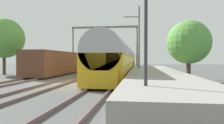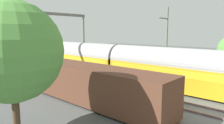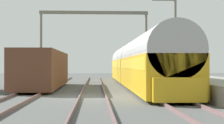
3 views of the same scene
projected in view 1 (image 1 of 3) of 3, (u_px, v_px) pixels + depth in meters
ground at (66, 82)px, 17.99m from camera, size 120.00×120.00×0.00m
track_far_west at (24, 80)px, 18.51m from camera, size 1.52×60.00×0.16m
track_west at (66, 81)px, 17.99m from camera, size 1.52×60.00×0.16m
track_east at (110, 81)px, 17.48m from camera, size 1.52×60.00×0.16m
platform at (154, 76)px, 18.95m from camera, size 4.40×28.00×0.90m
passenger_train at (122, 59)px, 28.95m from camera, size 2.93×32.85×3.82m
freight_car at (57, 63)px, 25.96m from camera, size 2.80×13.00×2.70m
person_crossing at (133, 65)px, 33.97m from camera, size 0.45×0.34×1.73m
railway_signal_near at (146, 21)px, 8.29m from camera, size 0.36×0.30×5.47m
railway_signal_far at (137, 54)px, 46.22m from camera, size 0.36×0.30×4.83m
catenary_gantry at (104, 39)px, 37.57m from camera, size 12.15×0.28×7.86m
catenary_pole_east_mid at (139, 40)px, 23.81m from camera, size 1.90×0.20×8.00m
tree_west_background at (4, 38)px, 25.59m from camera, size 4.91×4.91×6.98m
tree_east_background at (189, 42)px, 17.53m from camera, size 3.67×3.67×5.21m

